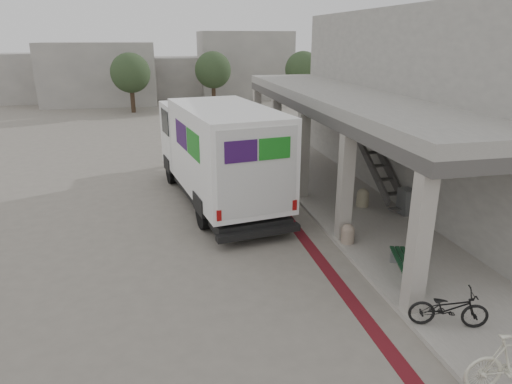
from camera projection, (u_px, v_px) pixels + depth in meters
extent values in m
plane|color=slate|center=(280.00, 254.00, 13.17)|extent=(120.00, 120.00, 0.00)
cube|color=maroon|center=(293.00, 225.00, 15.22)|extent=(0.35, 40.00, 0.01)
cube|color=gray|center=(406.00, 240.00, 13.96)|extent=(4.40, 28.00, 0.12)
cube|color=gray|center=(434.00, 104.00, 17.70)|extent=(4.30, 17.00, 7.00)
cube|color=#4C4947|center=(343.00, 107.00, 16.93)|extent=(3.40, 16.90, 0.35)
cube|color=gray|center=(344.00, 97.00, 16.82)|extent=(3.40, 16.90, 0.35)
cube|color=gray|center=(100.00, 74.00, 42.08)|extent=(10.00, 6.00, 5.50)
cube|color=gray|center=(175.00, 77.00, 47.45)|extent=(8.00, 6.00, 4.00)
cube|color=gray|center=(244.00, 65.00, 46.62)|extent=(9.00, 6.00, 6.50)
cube|color=gray|center=(38.00, 78.00, 43.79)|extent=(7.00, 5.00, 4.50)
cylinder|color=#38281C|center=(133.00, 98.00, 37.64)|extent=(0.36, 0.36, 2.40)
sphere|color=#293D23|center=(130.00, 73.00, 37.00)|extent=(3.20, 3.20, 3.20)
cylinder|color=#38281C|center=(214.00, 93.00, 40.92)|extent=(0.36, 0.36, 2.40)
sphere|color=#293D23|center=(213.00, 70.00, 40.28)|extent=(3.20, 3.20, 3.20)
cylinder|color=#38281C|center=(302.00, 92.00, 41.63)|extent=(0.36, 0.36, 2.40)
sphere|color=#293D23|center=(303.00, 69.00, 40.98)|extent=(3.20, 3.20, 3.20)
cube|color=black|center=(219.00, 190.00, 17.25)|extent=(3.61, 8.29, 0.34)
cube|color=white|center=(226.00, 150.00, 15.77)|extent=(3.63, 6.30, 2.98)
cube|color=white|center=(198.00, 134.00, 19.31)|extent=(3.05, 2.57, 2.63)
cube|color=white|center=(192.00, 150.00, 20.68)|extent=(2.59, 1.07, 0.92)
cube|color=black|center=(192.00, 116.00, 19.91)|extent=(2.57, 0.94, 1.20)
cube|color=black|center=(259.00, 233.00, 13.64)|extent=(2.64, 0.69, 0.21)
cube|color=#361253|center=(181.00, 134.00, 15.84)|extent=(0.27, 1.59, 0.86)
cube|color=#1B801F|center=(193.00, 145.00, 14.32)|extent=(0.27, 1.59, 0.86)
cube|color=#361253|center=(241.00, 152.00, 12.72)|extent=(0.97, 0.18, 0.63)
cube|color=#1B801F|center=(275.00, 148.00, 13.07)|extent=(0.97, 0.18, 0.63)
cylinder|color=black|center=(172.00, 171.00, 19.44)|extent=(0.48, 1.07, 1.03)
cylinder|color=black|center=(225.00, 166.00, 20.27)|extent=(0.48, 1.07, 1.03)
cylinder|color=black|center=(204.00, 214.00, 14.80)|extent=(0.48, 1.07, 1.03)
cylinder|color=black|center=(272.00, 204.00, 15.63)|extent=(0.48, 1.07, 1.03)
cube|color=gray|center=(411.00, 285.00, 10.95)|extent=(0.39, 0.18, 0.38)
cube|color=gray|center=(397.00, 256.00, 12.37)|extent=(0.39, 0.18, 0.38)
cube|color=black|center=(399.00, 262.00, 11.60)|extent=(0.62, 1.75, 0.04)
cube|color=black|center=(405.00, 262.00, 11.59)|extent=(0.62, 1.75, 0.04)
cube|color=black|center=(410.00, 262.00, 11.58)|extent=(0.62, 1.75, 0.04)
cylinder|color=gray|center=(348.00, 236.00, 13.58)|extent=(0.39, 0.39, 0.39)
sphere|color=gray|center=(348.00, 230.00, 13.52)|extent=(0.39, 0.39, 0.39)
cylinder|color=gray|center=(363.00, 200.00, 16.53)|extent=(0.44, 0.44, 0.44)
sphere|color=gray|center=(363.00, 194.00, 16.46)|extent=(0.44, 0.44, 0.44)
cube|color=gray|center=(406.00, 201.00, 15.73)|extent=(0.45, 0.57, 0.90)
imported|color=black|center=(449.00, 308.00, 9.58)|extent=(1.73, 1.06, 0.86)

